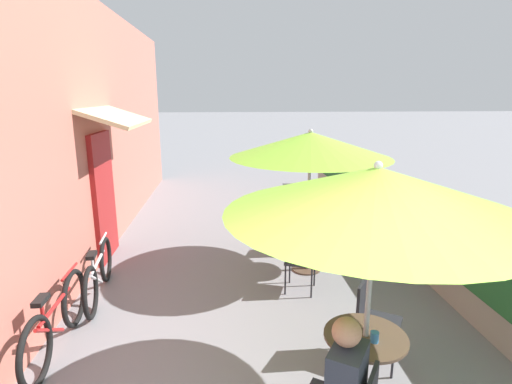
% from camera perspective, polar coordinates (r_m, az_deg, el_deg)
% --- Properties ---
extents(cafe_facade_wall, '(0.98, 11.39, 4.20)m').
position_cam_1_polar(cafe_facade_wall, '(7.32, -21.80, 8.10)').
color(cafe_facade_wall, '#C66B5B').
rests_on(cafe_facade_wall, ground_plane).
extents(planter_hedge, '(0.60, 10.39, 1.01)m').
position_cam_1_polar(planter_hedge, '(7.96, 18.93, -2.65)').
color(planter_hedge, gray).
rests_on(planter_hedge, ground_plane).
extents(patio_table_near, '(0.70, 0.70, 0.72)m').
position_cam_1_polar(patio_table_near, '(3.82, 15.17, -21.93)').
color(patio_table_near, brown).
rests_on(patio_table_near, ground_plane).
extents(patio_umbrella_near, '(2.38, 2.38, 2.21)m').
position_cam_1_polar(patio_umbrella_near, '(3.20, 16.83, 0.16)').
color(patio_umbrella_near, '#B7B7BC').
rests_on(patio_umbrella_near, ground_plane).
extents(cafe_chair_near_left, '(0.55, 0.55, 0.87)m').
position_cam_1_polar(cafe_chair_near_left, '(4.39, 16.25, -16.53)').
color(cafe_chair_near_left, '#232328').
rests_on(cafe_chair_near_left, ground_plane).
extents(coffee_cup_near, '(0.07, 0.07, 0.09)m').
position_cam_1_polar(coffee_cup_near, '(3.61, 16.57, -19.24)').
color(coffee_cup_near, teal).
rests_on(coffee_cup_near, patio_table_near).
extents(patio_table_mid, '(0.70, 0.70, 0.72)m').
position_cam_1_polar(patio_table_mid, '(6.27, 7.33, -6.82)').
color(patio_table_mid, brown).
rests_on(patio_table_mid, ground_plane).
extents(patio_umbrella_mid, '(2.38, 2.38, 2.21)m').
position_cam_1_polar(patio_umbrella_mid, '(5.92, 7.77, 6.69)').
color(patio_umbrella_mid, '#B7B7BC').
rests_on(patio_umbrella_mid, ground_plane).
extents(cafe_chair_mid_left, '(0.51, 0.51, 0.87)m').
position_cam_1_polar(cafe_chair_mid_left, '(5.62, 7.20, -9.11)').
color(cafe_chair_mid_left, '#232328').
rests_on(cafe_chair_mid_left, ground_plane).
extents(cafe_chair_mid_right, '(0.51, 0.51, 0.87)m').
position_cam_1_polar(cafe_chair_mid_right, '(6.92, 7.44, -4.63)').
color(cafe_chair_mid_right, '#232328').
rests_on(cafe_chair_mid_right, ground_plane).
extents(coffee_cup_mid, '(0.07, 0.07, 0.09)m').
position_cam_1_polar(coffee_cup_mid, '(6.24, 7.50, -4.32)').
color(coffee_cup_mid, teal).
rests_on(coffee_cup_mid, patio_table_mid).
extents(bicycle_leaning, '(0.10, 1.71, 0.78)m').
position_cam_1_polar(bicycle_leaning, '(4.92, -26.59, -16.14)').
color(bicycle_leaning, black).
rests_on(bicycle_leaning, ground_plane).
extents(bicycle_second, '(0.23, 1.68, 0.75)m').
position_cam_1_polar(bicycle_second, '(5.88, -21.56, -10.78)').
color(bicycle_second, black).
rests_on(bicycle_second, ground_plane).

